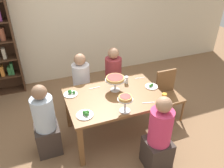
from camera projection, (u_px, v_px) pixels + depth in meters
ground_plane at (114, 132)px, 3.74m from camera, size 12.00×12.00×0.00m
rear_partition at (77, 15)px, 4.76m from camera, size 8.00×0.12×2.80m
dining_table at (114, 101)px, 3.40m from camera, size 1.42×0.99×0.74m
diner_near_right at (159, 139)px, 2.94m from camera, size 0.34×0.34×1.15m
diner_head_west at (46, 125)px, 3.17m from camera, size 0.34×0.34×1.15m
diner_far_left at (82, 88)px, 4.01m from camera, size 0.34×0.34×1.15m
diner_far_right at (113, 81)px, 4.22m from camera, size 0.34×0.34×1.15m
chair_head_east at (168, 93)px, 3.88m from camera, size 0.40×0.40×0.87m
deep_dish_pizza_stand at (115, 79)px, 3.39m from camera, size 0.31×0.31×0.23m
personal_pizza_stand at (125, 100)px, 2.95m from camera, size 0.21×0.21×0.24m
salad_plate_near_diner at (151, 86)px, 3.56m from camera, size 0.20×0.20×0.06m
salad_plate_far_diner at (71, 93)px, 3.37m from camera, size 0.21×0.21×0.07m
salad_plate_spare at (85, 114)px, 2.96m from camera, size 0.23×0.23×0.07m
beer_glass_amber_tall at (164, 98)px, 3.20m from camera, size 0.07×0.07×0.13m
water_glass_clear_near at (126, 80)px, 3.64m from camera, size 0.06×0.06×0.12m
cutlery_fork_near at (148, 103)px, 3.20m from camera, size 0.18×0.06×0.00m
cutlery_knife_near at (95, 88)px, 3.54m from camera, size 0.18×0.03×0.00m
cutlery_fork_far at (140, 78)px, 3.81m from camera, size 0.18×0.03×0.00m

